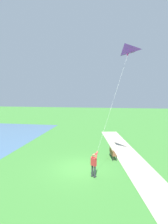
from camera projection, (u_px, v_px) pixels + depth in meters
The scene contains 5 objects.
ground_plane at pixel (79, 168), 13.83m from camera, with size 120.00×120.00×0.00m, color #3D7F33.
walkway_path at pixel (153, 186), 11.04m from camera, with size 2.40×32.00×0.02m, color #B7AD99.
person_kite_flyer at pixel (94, 163), 12.26m from camera, with size 0.55×0.62×1.83m.
flying_kite at pixel (125, 50), 14.42m from camera, with size 2.92×4.18×8.49m.
park_bench_near_walkway at pixel (112, 153), 15.90m from camera, with size 0.72×1.56×0.88m.
Camera 1 is at (-2.45, 13.03, 6.07)m, focal length 27.01 mm.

